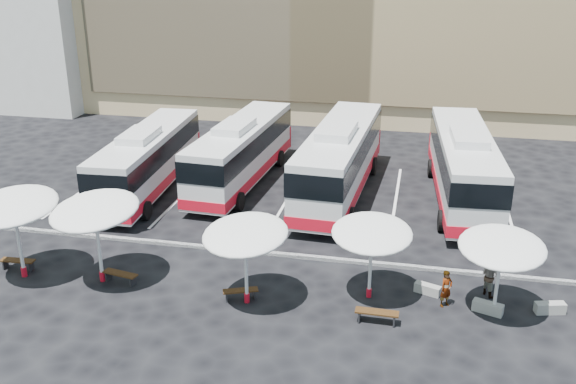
% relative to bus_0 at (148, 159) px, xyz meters
% --- Properties ---
extents(ground, '(120.00, 120.00, 0.00)m').
position_rel_bus_0_xyz_m(ground, '(8.09, -7.08, -1.96)').
color(ground, black).
rests_on(ground, ground).
extents(curb_divider, '(34.00, 0.25, 0.15)m').
position_rel_bus_0_xyz_m(curb_divider, '(8.09, -6.58, -1.89)').
color(curb_divider, black).
rests_on(curb_divider, ground).
extents(bay_lines, '(24.15, 12.00, 0.01)m').
position_rel_bus_0_xyz_m(bay_lines, '(8.09, 0.92, -1.96)').
color(bay_lines, white).
rests_on(bay_lines, ground).
extents(bus_0, '(3.33, 12.24, 3.84)m').
position_rel_bus_0_xyz_m(bus_0, '(0.00, 0.00, 0.00)').
color(bus_0, silver).
rests_on(bus_0, ground).
extents(bus_1, '(3.48, 12.63, 3.96)m').
position_rel_bus_0_xyz_m(bus_1, '(4.85, 2.48, 0.06)').
color(bus_1, silver).
rests_on(bus_1, ground).
extents(bus_2, '(3.65, 13.66, 4.29)m').
position_rel_bus_0_xyz_m(bus_2, '(10.82, 1.76, 0.23)').
color(bus_2, silver).
rests_on(bus_2, ground).
extents(bus_3, '(3.73, 13.35, 4.19)m').
position_rel_bus_0_xyz_m(bus_3, '(17.60, 2.28, 0.18)').
color(bus_3, silver).
rests_on(bus_3, ground).
extents(sunshade_0, '(3.83, 3.87, 3.84)m').
position_rel_bus_0_xyz_m(sunshade_0, '(-1.15, -10.81, 1.30)').
color(sunshade_0, silver).
rests_on(sunshade_0, ground).
extents(sunshade_1, '(4.67, 4.70, 3.83)m').
position_rel_bus_0_xyz_m(sunshade_1, '(2.36, -10.47, 1.29)').
color(sunshade_1, silver).
rests_on(sunshade_1, ground).
extents(sunshade_2, '(4.28, 4.31, 3.52)m').
position_rel_bus_0_xyz_m(sunshade_2, '(8.86, -10.86, 1.02)').
color(sunshade_2, silver).
rests_on(sunshade_2, ground).
extents(sunshade_3, '(3.52, 3.56, 3.35)m').
position_rel_bus_0_xyz_m(sunshade_3, '(13.61, -9.41, 0.88)').
color(sunshade_3, silver).
rests_on(sunshade_3, ground).
extents(sunshade_4, '(3.45, 3.49, 3.38)m').
position_rel_bus_0_xyz_m(sunshade_4, '(18.47, -9.70, 0.91)').
color(sunshade_4, silver).
rests_on(sunshade_4, ground).
extents(wood_bench_0, '(1.55, 0.50, 0.47)m').
position_rel_bus_0_xyz_m(wood_bench_0, '(-1.77, -10.29, -1.60)').
color(wood_bench_0, black).
rests_on(wood_bench_0, ground).
extents(wood_bench_1, '(1.60, 0.69, 0.48)m').
position_rel_bus_0_xyz_m(wood_bench_1, '(3.20, -10.47, -1.60)').
color(wood_bench_1, black).
rests_on(wood_bench_1, ground).
extents(wood_bench_2, '(1.46, 0.88, 0.43)m').
position_rel_bus_0_xyz_m(wood_bench_2, '(8.55, -10.70, -1.63)').
color(wood_bench_2, black).
rests_on(wood_bench_2, ground).
extents(wood_bench_3, '(1.65, 0.46, 0.50)m').
position_rel_bus_0_xyz_m(wood_bench_3, '(14.07, -11.29, -1.58)').
color(wood_bench_3, black).
rests_on(wood_bench_3, ground).
extents(conc_bench_0, '(1.13, 0.71, 0.40)m').
position_rel_bus_0_xyz_m(conc_bench_0, '(15.94, -8.64, -1.76)').
color(conc_bench_0, gray).
rests_on(conc_bench_0, ground).
extents(conc_bench_1, '(1.22, 0.75, 0.43)m').
position_rel_bus_0_xyz_m(conc_bench_1, '(18.25, -9.64, -1.75)').
color(conc_bench_1, gray).
rests_on(conc_bench_1, ground).
extents(conc_bench_2, '(1.22, 0.66, 0.43)m').
position_rel_bus_0_xyz_m(conc_bench_2, '(20.62, -9.15, -1.75)').
color(conc_bench_2, gray).
rests_on(conc_bench_2, ground).
extents(passenger_0, '(0.66, 0.65, 1.54)m').
position_rel_bus_0_xyz_m(passenger_0, '(16.63, -9.48, -1.19)').
color(passenger_0, black).
rests_on(passenger_0, ground).
extents(passenger_1, '(1.01, 1.05, 1.71)m').
position_rel_bus_0_xyz_m(passenger_1, '(18.42, -8.19, -1.11)').
color(passenger_1, black).
rests_on(passenger_1, ground).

